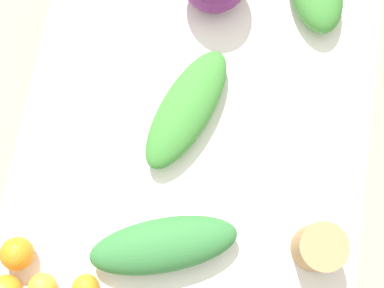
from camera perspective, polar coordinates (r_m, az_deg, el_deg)
ground_plane at (r=2.18m, az=0.00°, el=-4.58°), size 8.00×8.00×0.00m
dining_table at (r=1.52m, az=0.00°, el=-0.95°), size 1.44×0.93×0.76m
paper_bag at (r=1.37m, az=13.38°, el=-10.68°), size 0.12×0.12×0.12m
greens_bunch_dandelion at (r=1.41m, az=-0.57°, el=3.78°), size 0.39×0.25×0.09m
greens_bunch_scallion at (r=1.35m, az=-3.05°, el=-10.73°), size 0.25×0.39×0.10m
orange_2 at (r=1.41m, az=-15.67°, el=-14.50°), size 0.07×0.07×0.07m
orange_3 at (r=1.39m, az=-11.27°, el=-14.79°), size 0.07×0.07×0.07m
orange_5 at (r=1.42m, az=-18.17°, el=-11.05°), size 0.08×0.08×0.08m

